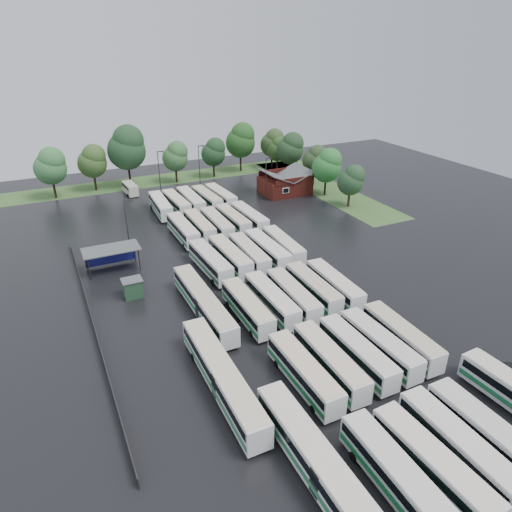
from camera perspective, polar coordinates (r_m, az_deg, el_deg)
name	(u,v)px	position (r m, az deg, el deg)	size (l,w,h in m)	color
ground	(283,314)	(58.74, 3.37, -7.22)	(160.00, 160.00, 0.00)	black
brick_building	(285,185)	(102.74, 3.62, 8.87)	(10.07, 8.60, 5.39)	maroon
wash_shed	(111,251)	(71.31, -17.67, 0.59)	(8.20, 4.20, 3.58)	#2D2D30
utility_hut	(133,288)	(63.81, -15.16, -3.87)	(2.70, 2.20, 2.62)	#204128
grass_strip_north	(162,180)	(115.21, -11.67, 9.33)	(80.00, 10.00, 0.01)	#3B6029
grass_strip_east	(322,187)	(108.38, 8.26, 8.54)	(10.00, 50.00, 0.01)	#3B6029
west_fence	(92,321)	(59.72, -19.79, -7.63)	(0.10, 50.00, 1.20)	#2D2D30
bus_r0c0	(396,476)	(40.20, 17.09, -24.77)	(2.62, 11.49, 3.19)	silver
bus_r0c1	(432,465)	(41.74, 21.16, -23.14)	(2.88, 11.53, 3.19)	silver
bus_r0c2	(458,446)	(43.78, 23.92, -20.88)	(2.50, 11.55, 3.21)	silver
bus_r0c3	(489,436)	(45.57, 27.12, -19.41)	(2.62, 11.80, 3.28)	silver
bus_r1c0	(304,372)	(47.28, 6.00, -14.25)	(2.44, 11.31, 3.15)	silver
bus_r1c1	(329,361)	(48.92, 9.17, -12.85)	(2.68, 11.45, 3.17)	silver
bus_r1c2	(357,352)	(50.65, 12.47, -11.67)	(2.41, 11.24, 3.13)	silver
bus_r1c3	(379,344)	(52.36, 15.13, -10.59)	(2.61, 11.34, 3.14)	silver
bus_r1c4	(401,336)	(54.24, 17.68, -9.55)	(2.70, 11.30, 3.13)	silver
bus_r2c0	(247,307)	(56.73, -1.10, -6.43)	(2.47, 11.25, 3.13)	silver
bus_r2c1	(271,300)	(58.25, 1.92, -5.48)	(2.43, 11.32, 3.15)	silver
bus_r2c2	(293,295)	(59.32, 4.63, -4.93)	(2.77, 11.37, 3.15)	silver
bus_r2c3	(313,288)	(61.30, 7.09, -3.97)	(2.50, 11.20, 3.11)	silver
bus_r2c4	(334,285)	(62.39, 9.74, -3.58)	(2.76, 11.33, 3.13)	silver
bus_r3c0	(210,262)	(67.82, -5.74, -0.71)	(2.92, 11.71, 3.23)	silver
bus_r3c1	(230,257)	(69.13, -3.29, -0.07)	(2.71, 11.70, 3.24)	silver
bus_r3c2	(249,254)	(70.03, -0.89, 0.28)	(2.68, 11.34, 3.14)	silver
bus_r3c3	(267,250)	(71.13, 1.37, 0.76)	(2.56, 11.70, 3.25)	silver
bus_r3c4	(283,246)	(72.87, 3.39, 1.31)	(2.88, 11.36, 3.14)	silver
bus_r4c0	(183,230)	(79.59, -9.12, 3.24)	(2.51, 11.42, 3.17)	silver
bus_r4c1	(200,226)	(80.96, -7.07, 3.75)	(2.41, 11.14, 3.10)	silver
bus_r4c2	(217,224)	(81.38, -4.91, 4.02)	(2.64, 11.48, 3.18)	silver
bus_r4c3	(233,220)	(83.10, -2.92, 4.53)	(2.61, 11.25, 3.12)	silver
bus_r4c4	(249,218)	(83.95, -0.88, 4.82)	(2.75, 11.56, 3.20)	silver
bus_r5c0	(161,206)	(91.94, -11.84, 6.18)	(2.92, 11.48, 3.17)	silver
bus_r5c1	(176,203)	(92.83, -9.93, 6.53)	(2.80, 11.37, 3.14)	silver
bus_r5c2	(191,201)	(93.57, -8.15, 6.86)	(2.55, 11.75, 3.27)	silver
bus_r5c3	(207,199)	(94.54, -6.16, 7.13)	(2.88, 11.38, 3.14)	silver
bus_r5c4	(221,196)	(95.66, -4.46, 7.44)	(2.97, 11.46, 3.16)	silver
artic_bus_west_a	(321,469)	(39.38, 8.16, -24.82)	(2.52, 17.70, 3.28)	silver
artic_bus_west_b	(204,303)	(57.87, -6.57, -5.85)	(2.58, 17.18, 3.18)	silver
artic_bus_west_c	(222,377)	(46.52, -4.26, -14.81)	(2.67, 17.69, 3.28)	silver
minibus	(130,188)	(105.46, -15.44, 8.16)	(2.53, 5.86, 2.50)	beige
tree_north_0	(51,166)	(106.74, -24.27, 10.24)	(6.70, 6.70, 11.10)	black
tree_north_1	(93,161)	(109.33, -19.73, 11.13)	(6.33, 6.33, 10.48)	black
tree_north_2	(127,147)	(109.33, -15.81, 12.95)	(8.55, 8.55, 14.16)	black
tree_north_3	(176,156)	(110.73, -9.99, 12.21)	(5.96, 5.96, 9.88)	black
tree_north_4	(214,152)	(114.13, -5.27, 12.84)	(5.86, 5.86, 9.70)	black
tree_north_5	(241,140)	(118.71, -1.87, 14.29)	(7.45, 7.45, 12.34)	black
tree_north_6	(273,143)	(122.51, 2.13, 13.99)	(6.15, 6.15, 10.18)	black
tree_east_0	(352,180)	(94.96, 11.88, 9.29)	(5.33, 5.30, 8.78)	#302417
tree_east_1	(328,165)	(100.92, 8.94, 11.15)	(6.30, 6.30, 10.43)	black
tree_east_2	(315,159)	(109.00, 7.44, 11.94)	(5.60, 5.58, 9.23)	black
tree_east_3	(291,148)	(114.50, 4.36, 13.30)	(6.56, 6.56, 10.86)	black
tree_east_4	(278,149)	(119.80, 2.78, 13.24)	(5.27, 5.27, 8.73)	black
lamp_post_ne	(266,176)	(97.34, 1.32, 10.01)	(1.39, 0.27, 9.04)	#2D2D30
lamp_post_nw	(128,224)	(74.01, -15.75, 3.85)	(1.44, 0.28, 9.33)	#2D2D30
lamp_post_back_w	(160,170)	(102.68, -11.97, 10.50)	(1.48, 0.29, 9.60)	#2D2D30
lamp_post_back_e	(200,163)	(106.19, -7.05, 11.41)	(1.49, 0.29, 9.69)	#2D2D30
puddle_0	(379,451)	(43.77, 15.12, -22.52)	(5.16, 5.16, 0.01)	black
puddle_1	(451,412)	(49.17, 23.15, -17.47)	(2.70, 2.70, 0.01)	black
puddle_2	(222,315)	(58.52, -4.23, -7.39)	(5.49, 5.49, 0.01)	black
puddle_3	(334,302)	(61.93, 9.77, -5.68)	(5.05, 5.05, 0.01)	black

